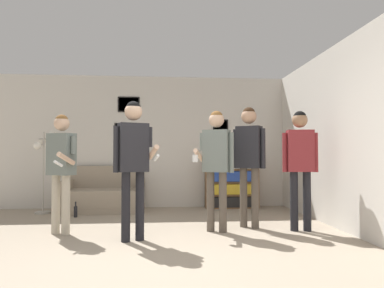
# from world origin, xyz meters

# --- Properties ---
(ground_plane) EXTENTS (20.00, 20.00, 0.00)m
(ground_plane) POSITION_xyz_m (0.00, 0.00, 0.00)
(ground_plane) COLOR gray
(wall_back) EXTENTS (7.59, 0.08, 2.70)m
(wall_back) POSITION_xyz_m (-0.00, 3.68, 1.35)
(wall_back) COLOR beige
(wall_back) RESTS_ON ground_plane
(wall_right) EXTENTS (0.06, 6.05, 2.70)m
(wall_right) POSITION_xyz_m (2.63, 1.83, 1.35)
(wall_right) COLOR beige
(wall_right) RESTS_ON ground_plane
(couch) EXTENTS (1.50, 0.80, 0.85)m
(couch) POSITION_xyz_m (-1.05, 3.26, 0.29)
(couch) COLOR gray
(couch) RESTS_ON ground_plane
(bookshelf) EXTENTS (1.07, 0.30, 1.03)m
(bookshelf) POSITION_xyz_m (1.46, 3.46, 0.51)
(bookshelf) COLOR brown
(bookshelf) RESTS_ON ground_plane
(floor_lamp) EXTENTS (0.35, 0.38, 1.51)m
(floor_lamp) POSITION_xyz_m (-2.13, 3.10, 1.03)
(floor_lamp) COLOR #ADA89E
(floor_lamp) RESTS_ON ground_plane
(person_player_foreground_left) EXTENTS (0.45, 0.58, 1.63)m
(person_player_foreground_left) POSITION_xyz_m (-1.31, 1.37, 1.00)
(person_player_foreground_left) COLOR #B7AD99
(person_player_foreground_left) RESTS_ON ground_plane
(person_player_foreground_center) EXTENTS (0.58, 0.42, 1.75)m
(person_player_foreground_center) POSITION_xyz_m (-0.30, 0.92, 1.09)
(person_player_foreground_center) COLOR black
(person_player_foreground_center) RESTS_ON ground_plane
(person_watcher_holding_cup) EXTENTS (0.58, 0.36, 1.70)m
(person_watcher_holding_cup) POSITION_xyz_m (0.83, 1.34, 1.05)
(person_watcher_holding_cup) COLOR brown
(person_watcher_holding_cup) RESTS_ON ground_plane
(person_spectator_near_bookshelf) EXTENTS (0.43, 0.37, 1.79)m
(person_spectator_near_bookshelf) POSITION_xyz_m (1.35, 1.58, 1.11)
(person_spectator_near_bookshelf) COLOR brown
(person_spectator_near_bookshelf) RESTS_ON ground_plane
(person_spectator_far_right) EXTENTS (0.50, 0.25, 1.70)m
(person_spectator_far_right) POSITION_xyz_m (2.02, 1.30, 1.05)
(person_spectator_far_right) COLOR black
(person_spectator_far_right) RESTS_ON ground_plane
(bottle_on_floor) EXTENTS (0.06, 0.06, 0.27)m
(bottle_on_floor) POSITION_xyz_m (-1.43, 2.64, 0.10)
(bottle_on_floor) COLOR black
(bottle_on_floor) RESTS_ON ground_plane
(drinking_cup) EXTENTS (0.07, 0.07, 0.09)m
(drinking_cup) POSITION_xyz_m (1.23, 3.46, 1.08)
(drinking_cup) COLOR red
(drinking_cup) RESTS_ON bookshelf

